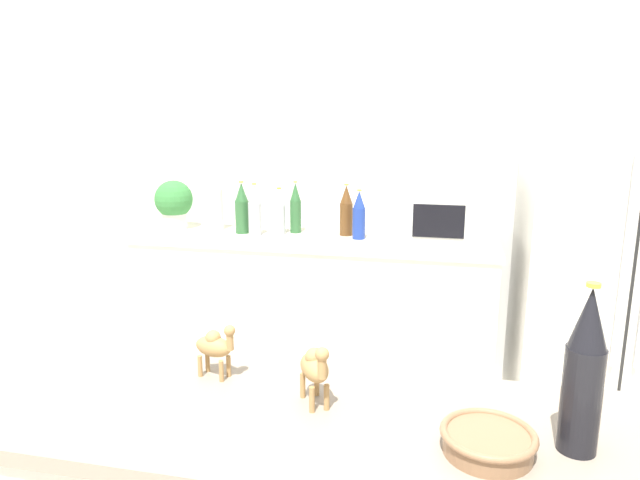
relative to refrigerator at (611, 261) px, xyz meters
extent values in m
cube|color=white|center=(-1.24, 0.41, 0.39)|extent=(8.00, 0.06, 2.55)
cube|color=white|center=(-1.56, 0.08, -0.44)|extent=(2.03, 0.60, 0.90)
cube|color=beige|center=(-1.56, 0.08, 0.03)|extent=(2.06, 0.63, 0.03)
cube|color=silver|center=(0.00, 0.00, 0.00)|extent=(0.87, 0.72, 1.77)
cube|color=black|center=(0.00, -0.36, 0.00)|extent=(0.01, 0.01, 1.70)
cylinder|color=#B2B5BA|center=(-0.05, -0.38, 0.09)|extent=(0.02, 0.02, 0.97)
cube|color=gray|center=(-1.23, -1.95, 0.08)|extent=(1.78, 0.52, 0.03)
cylinder|color=silver|center=(-2.44, 0.09, 0.09)|extent=(0.15, 0.15, 0.09)
sphere|color=#387F3D|center=(-2.44, 0.09, 0.22)|extent=(0.23, 0.23, 0.23)
cylinder|color=white|center=(-2.18, 0.09, 0.17)|extent=(0.12, 0.12, 0.25)
cube|color=white|center=(-0.82, 0.10, 0.19)|extent=(0.48, 0.36, 0.28)
cube|color=black|center=(-0.86, -0.08, 0.19)|extent=(0.26, 0.01, 0.17)
cylinder|color=#2D6033|center=(-1.68, 0.13, 0.14)|extent=(0.07, 0.07, 0.19)
cone|color=#2D6033|center=(-1.68, 0.13, 0.29)|extent=(0.06, 0.06, 0.11)
cylinder|color=gold|center=(-1.68, 0.13, 0.35)|extent=(0.02, 0.02, 0.01)
cylinder|color=navy|center=(-1.30, 0.04, 0.13)|extent=(0.07, 0.07, 0.17)
cone|color=navy|center=(-1.30, 0.04, 0.27)|extent=(0.07, 0.07, 0.10)
cylinder|color=gold|center=(-1.30, 0.04, 0.32)|extent=(0.03, 0.03, 0.01)
cylinder|color=brown|center=(-1.38, 0.12, 0.14)|extent=(0.08, 0.08, 0.18)
cone|color=brown|center=(-1.38, 0.12, 0.28)|extent=(0.07, 0.07, 0.10)
cylinder|color=gold|center=(-1.38, 0.12, 0.34)|extent=(0.03, 0.03, 0.01)
cylinder|color=#B2B7BC|center=(-1.89, 0.01, 0.14)|extent=(0.07, 0.07, 0.19)
cone|color=#B2B7BC|center=(-1.89, 0.01, 0.29)|extent=(0.07, 0.07, 0.10)
cylinder|color=gold|center=(-1.89, 0.01, 0.34)|extent=(0.03, 0.03, 0.01)
cylinder|color=#2D6033|center=(-1.99, 0.05, 0.14)|extent=(0.08, 0.08, 0.19)
cone|color=#2D6033|center=(-1.99, 0.05, 0.29)|extent=(0.08, 0.08, 0.11)
cylinder|color=gold|center=(-1.99, 0.05, 0.35)|extent=(0.03, 0.03, 0.01)
cylinder|color=#B2B7BC|center=(-1.77, 0.07, 0.13)|extent=(0.07, 0.07, 0.17)
cone|color=#B2B7BC|center=(-1.77, 0.07, 0.26)|extent=(0.07, 0.07, 0.09)
cylinder|color=gold|center=(-1.77, 0.07, 0.31)|extent=(0.02, 0.02, 0.01)
cylinder|color=black|center=(-0.56, -1.97, 0.21)|extent=(0.07, 0.07, 0.21)
cone|color=black|center=(-0.56, -1.97, 0.37)|extent=(0.07, 0.07, 0.12)
cylinder|color=gold|center=(-0.56, -1.97, 0.44)|extent=(0.03, 0.03, 0.01)
cylinder|color=#8C6647|center=(-0.73, -2.02, 0.12)|extent=(0.17, 0.17, 0.04)
torus|color=#8C6647|center=(-0.73, -2.02, 0.14)|extent=(0.18, 0.18, 0.01)
ellipsoid|color=#A87F4C|center=(-1.38, -1.82, 0.18)|extent=(0.11, 0.07, 0.05)
sphere|color=#A87F4C|center=(-1.38, -1.82, 0.20)|extent=(0.04, 0.04, 0.04)
cylinder|color=#A87F4C|center=(-1.33, -1.83, 0.20)|extent=(0.02, 0.02, 0.05)
sphere|color=#A87F4C|center=(-1.33, -1.83, 0.23)|extent=(0.03, 0.03, 0.03)
cylinder|color=#A87F4C|center=(-1.34, -1.82, 0.13)|extent=(0.01, 0.01, 0.05)
cylinder|color=#A87F4C|center=(-1.35, -1.85, 0.13)|extent=(0.01, 0.01, 0.05)
cylinder|color=#A87F4C|center=(-1.40, -1.80, 0.13)|extent=(0.01, 0.01, 0.05)
cylinder|color=#A87F4C|center=(-1.41, -1.83, 0.13)|extent=(0.01, 0.01, 0.05)
ellipsoid|color=#A87F4C|center=(-1.10, -1.90, 0.19)|extent=(0.10, 0.12, 0.06)
sphere|color=#A87F4C|center=(-1.10, -1.90, 0.21)|extent=(0.04, 0.04, 0.04)
cylinder|color=#A87F4C|center=(-1.07, -1.95, 0.22)|extent=(0.02, 0.02, 0.05)
sphere|color=#A87F4C|center=(-1.07, -1.95, 0.24)|extent=(0.03, 0.03, 0.03)
cylinder|color=#A87F4C|center=(-1.07, -1.92, 0.13)|extent=(0.01, 0.01, 0.06)
cylinder|color=#A87F4C|center=(-1.10, -1.94, 0.13)|extent=(0.01, 0.01, 0.06)
cylinder|color=#A87F4C|center=(-1.11, -1.86, 0.13)|extent=(0.01, 0.01, 0.06)
cylinder|color=#A87F4C|center=(-1.14, -1.88, 0.13)|extent=(0.01, 0.01, 0.06)
camera|label=1|loc=(-0.84, -3.04, 0.75)|focal=32.00mm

